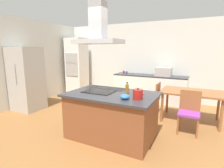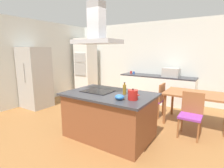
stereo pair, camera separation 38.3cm
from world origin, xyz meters
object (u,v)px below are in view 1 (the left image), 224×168
object	(u,v)px
coffee_mug_red	(124,72)
refrigerator	(27,79)
olive_oil_bottle	(127,89)
coffee_mug_blue	(127,73)
cooktop	(99,91)
range_hood	(98,30)
tea_kettle	(138,94)
mixing_bowl	(125,97)
countertop_microwave	(164,72)
chair_at_left_end	(154,97)
chair_facing_island	(189,109)
dining_table	(192,95)
wall_oven_stack	(77,66)

from	to	relation	value
coffee_mug_red	refrigerator	world-z (taller)	refrigerator
olive_oil_bottle	coffee_mug_blue	world-z (taller)	olive_oil_bottle
cooktop	refrigerator	xyz separation A→B (m)	(-2.69, 0.40, 0.00)
coffee_mug_blue	range_hood	world-z (taller)	range_hood
tea_kettle	olive_oil_bottle	world-z (taller)	olive_oil_bottle
mixing_bowl	coffee_mug_blue	distance (m)	3.38
refrigerator	coffee_mug_blue	bearing A→B (deg)	49.09
tea_kettle	olive_oil_bottle	distance (m)	0.40
countertop_microwave	chair_at_left_end	xyz separation A→B (m)	(0.01, -1.28, -0.53)
countertop_microwave	chair_facing_island	bearing A→B (deg)	-64.56
olive_oil_bottle	coffee_mug_blue	xyz separation A→B (m)	(-1.13, 2.77, -0.05)
mixing_bowl	countertop_microwave	bearing A→B (deg)	89.05
coffee_mug_blue	refrigerator	size ratio (longest dim) A/B	0.05
chair_at_left_end	dining_table	bearing A→B (deg)	0.00
cooktop	dining_table	bearing A→B (deg)	43.81
chair_facing_island	dining_table	bearing A→B (deg)	90.00
tea_kettle	olive_oil_bottle	bearing A→B (deg)	139.54
countertop_microwave	chair_at_left_end	bearing A→B (deg)	-89.47
refrigerator	range_hood	world-z (taller)	range_hood
chair_at_left_end	countertop_microwave	bearing A→B (deg)	90.53
refrigerator	dining_table	size ratio (longest dim) A/B	1.30
coffee_mug_red	cooktop	bearing A→B (deg)	-76.53
olive_oil_bottle	chair_at_left_end	size ratio (longest dim) A/B	0.26
cooktop	dining_table	xyz separation A→B (m)	(1.66, 1.60, -0.24)
olive_oil_bottle	wall_oven_stack	world-z (taller)	wall_oven_stack
cooktop	range_hood	world-z (taller)	range_hood
tea_kettle	mixing_bowl	distance (m)	0.23
olive_oil_bottle	range_hood	bearing A→B (deg)	-171.02
dining_table	chair_at_left_end	size ratio (longest dim) A/B	1.57
coffee_mug_blue	refrigerator	bearing A→B (deg)	-130.91
tea_kettle	mixing_bowl	xyz separation A→B (m)	(-0.19, -0.11, -0.04)
refrigerator	dining_table	xyz separation A→B (m)	(4.36, 1.20, -0.24)
tea_kettle	chair_facing_island	xyz separation A→B (m)	(0.79, 1.10, -0.48)
chair_facing_island	tea_kettle	bearing A→B (deg)	-125.51
countertop_microwave	coffee_mug_red	bearing A→B (deg)	177.53
chair_facing_island	wall_oven_stack	bearing A→B (deg)	158.14
coffee_mug_blue	refrigerator	xyz separation A→B (m)	(-2.13, -2.46, -0.03)
coffee_mug_red	refrigerator	size ratio (longest dim) A/B	0.05
chair_facing_island	chair_at_left_end	bearing A→B (deg)	143.99
cooktop	olive_oil_bottle	world-z (taller)	olive_oil_bottle
tea_kettle	chair_facing_island	bearing A→B (deg)	54.49
mixing_bowl	dining_table	xyz separation A→B (m)	(0.98, 1.88, -0.28)
olive_oil_bottle	chair_at_left_end	distance (m)	1.59
tea_kettle	dining_table	bearing A→B (deg)	66.03
countertop_microwave	coffee_mug_blue	bearing A→B (deg)	-179.08
tea_kettle	refrigerator	size ratio (longest dim) A/B	0.12
dining_table	wall_oven_stack	bearing A→B (deg)	166.20
chair_at_left_end	range_hood	distance (m)	2.38
olive_oil_bottle	coffee_mug_red	distance (m)	3.13
olive_oil_bottle	coffee_mug_red	world-z (taller)	olive_oil_bottle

